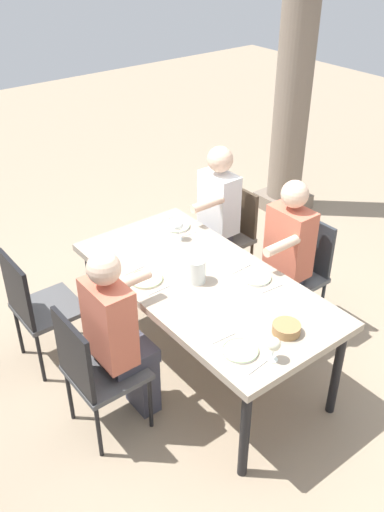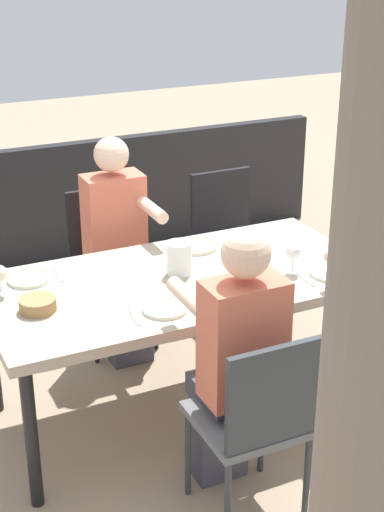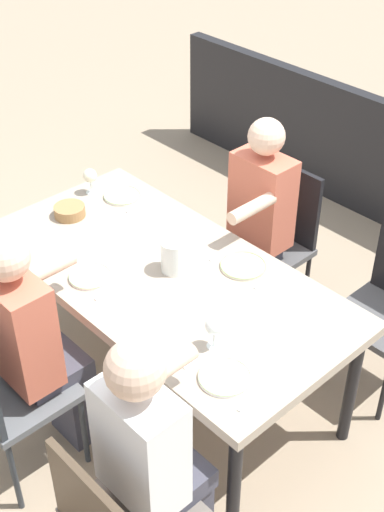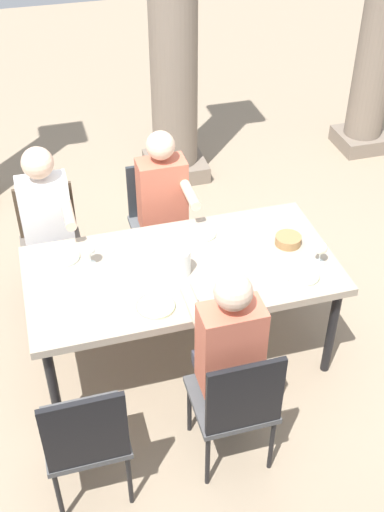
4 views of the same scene
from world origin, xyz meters
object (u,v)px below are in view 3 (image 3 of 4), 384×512
at_px(chair_mid_south, 275,234).
at_px(diner_guest_third, 154,454).
at_px(diner_woman_green, 36,344).
at_px(plate_2, 90,276).
at_px(chair_mid_north, 3,392).
at_px(wine_glass_0, 214,326).
at_px(wine_glass_3, 90,176).
at_px(bread_basket, 70,211).
at_px(plate_1, 243,266).
at_px(plate_3, 122,196).
at_px(dining_table, 165,282).
at_px(diner_man_white, 253,224).
at_px(plate_0, 225,377).
at_px(water_pitcher, 174,257).

relative_size(chair_mid_south, diner_guest_third, 0.72).
bearing_deg(diner_woman_green, plate_2, -70.93).
distance_m(chair_mid_north, wine_glass_0, 1.00).
height_order(diner_woman_green, wine_glass_3, diner_woman_green).
relative_size(diner_woman_green, bread_basket, 7.71).
height_order(chair_mid_north, diner_guest_third, diner_guest_third).
relative_size(diner_guest_third, plate_1, 5.71).
distance_m(plate_3, wine_glass_3, 0.21).
distance_m(chair_mid_south, plate_1, 0.71).
bearing_deg(diner_guest_third, dining_table, -43.42).
height_order(diner_man_white, wine_glass_3, diner_man_white).
distance_m(dining_table, diner_man_white, 0.71).
height_order(chair_mid_north, plate_1, chair_mid_north).
height_order(plate_1, plate_2, same).
xyz_separation_m(plate_0, bread_basket, (1.44, -0.24, 0.02)).
height_order(diner_woman_green, water_pitcher, diner_woman_green).
bearing_deg(chair_mid_north, diner_man_white, -90.10).
distance_m(diner_woman_green, plate_0, 0.88).
bearing_deg(plate_2, plate_0, -179.77).
bearing_deg(bread_basket, water_pitcher, -173.04).
height_order(chair_mid_south, bread_basket, chair_mid_south).
bearing_deg(plate_3, bread_basket, 82.85).
height_order(diner_man_white, diner_guest_third, diner_man_white).
distance_m(chair_mid_south, diner_guest_third, 1.83).
xyz_separation_m(plate_1, bread_basket, (0.97, 0.36, 0.02)).
height_order(diner_woman_green, wine_glass_0, diner_woman_green).
bearing_deg(plate_3, water_pitcher, 161.37).
bearing_deg(dining_table, water_pitcher, -112.95).
xyz_separation_m(wine_glass_3, bread_basket, (-0.12, 0.23, -0.08)).
bearing_deg(wine_glass_3, water_pitcher, 170.87).
bearing_deg(plate_2, chair_mid_south, -96.91).
relative_size(diner_man_white, plate_1, 5.73).
bearing_deg(plate_1, diner_man_white, -53.32).
distance_m(diner_woman_green, water_pitcher, 0.77).
distance_m(dining_table, chair_mid_south, 0.93).
distance_m(diner_guest_third, wine_glass_3, 1.85).
height_order(dining_table, chair_mid_north, chair_mid_north).
bearing_deg(chair_mid_north, plate_0, -141.29).
xyz_separation_m(chair_mid_south, wine_glass_3, (0.79, 0.72, 0.35)).
distance_m(plate_1, bread_basket, 1.03).
distance_m(chair_mid_north, diner_man_white, 1.62).
bearing_deg(wine_glass_0, diner_guest_third, 112.29).
bearing_deg(chair_mid_south, wine_glass_0, 118.73).
height_order(plate_1, wine_glass_3, wine_glass_3).
distance_m(diner_man_white, plate_0, 1.26).
height_order(chair_mid_south, diner_woman_green, diner_woman_green).
relative_size(wine_glass_3, bread_basket, 0.90).
distance_m(dining_table, plate_3, 0.75).
bearing_deg(water_pitcher, chair_mid_north, 85.05).
distance_m(plate_2, wine_glass_3, 0.81).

